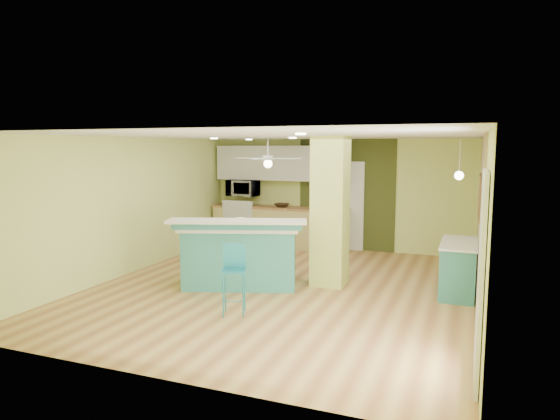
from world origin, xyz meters
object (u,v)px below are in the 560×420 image
at_px(peninsula, 240,254).
at_px(fruit_bowl, 282,205).
at_px(bar_stool, 234,267).
at_px(side_counter, 458,268).
at_px(canister, 241,222).

height_order(peninsula, fruit_bowl, peninsula).
bearing_deg(peninsula, bar_stool, -86.36).
bearing_deg(side_counter, peninsula, -166.62).
height_order(side_counter, canister, canister).
relative_size(bar_stool, canister, 6.37).
relative_size(peninsula, side_counter, 1.80).
distance_m(peninsula, bar_stool, 1.41).
bearing_deg(fruit_bowl, peninsula, -81.06).
xyz_separation_m(side_counter, fruit_bowl, (-3.95, 2.48, 0.56)).
distance_m(peninsula, canister, 0.58).
distance_m(bar_stool, fruit_bowl, 4.73).
height_order(bar_stool, canister, canister).
height_order(fruit_bowl, canister, canister).
xyz_separation_m(bar_stool, side_counter, (2.90, 2.12, -0.24)).
bearing_deg(fruit_bowl, canister, -80.18).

